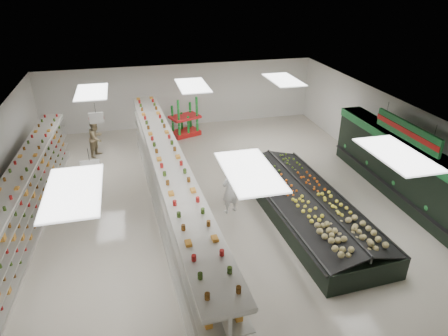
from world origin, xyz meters
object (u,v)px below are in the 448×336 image
object	(u,v)px
soda_endcap	(185,119)
shopper_background	(96,138)
shopper_main	(230,190)
gondola_center	(170,190)
gondola_left	(26,200)
produce_island	(307,206)

from	to	relation	value
soda_endcap	shopper_background	distance (m)	4.41
soda_endcap	shopper_main	xyz separation A→B (m)	(0.40, -7.36, -0.02)
gondola_center	gondola_left	bearing A→B (deg)	167.98
shopper_main	shopper_background	bearing A→B (deg)	-72.60
shopper_background	gondola_center	bearing A→B (deg)	-127.20
gondola_left	shopper_background	xyz separation A→B (m)	(1.95, 5.00, -0.05)
gondola_center	shopper_main	xyz separation A→B (m)	(2.00, -0.11, -0.20)
gondola_left	shopper_main	world-z (taller)	gondola_left
shopper_main	shopper_background	size ratio (longest dim) A/B	1.03
gondola_left	soda_endcap	distance (m)	8.92
shopper_background	soda_endcap	bearing A→B (deg)	-41.12
gondola_center	shopper_background	world-z (taller)	gondola_center
gondola_center	shopper_background	bearing A→B (deg)	111.28
gondola_center	shopper_background	xyz separation A→B (m)	(-2.54, 5.75, -0.23)
soda_endcap	gondola_left	bearing A→B (deg)	-133.14
produce_island	soda_endcap	size ratio (longest dim) A/B	3.95
shopper_main	produce_island	bearing A→B (deg)	137.11
gondola_left	shopper_main	xyz separation A→B (m)	(6.49, -0.85, -0.02)
gondola_left	shopper_background	world-z (taller)	gondola_left
shopper_main	shopper_background	distance (m)	7.41
soda_endcap	shopper_background	world-z (taller)	soda_endcap
produce_island	soda_endcap	bearing A→B (deg)	108.35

